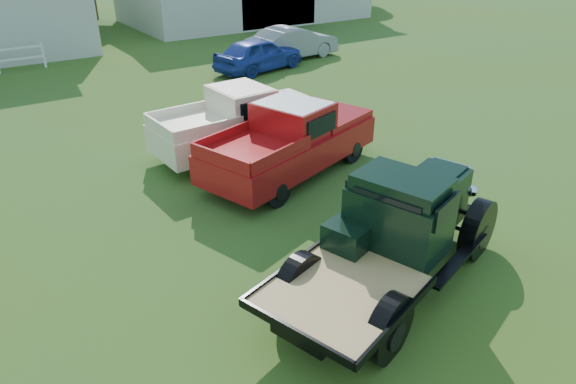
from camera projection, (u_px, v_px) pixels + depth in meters
ground at (313, 264)px, 10.23m from camera, size 120.00×120.00×0.00m
vintage_flatbed at (394, 233)px, 9.20m from camera, size 5.92×3.70×2.19m
red_pickup at (290, 139)px, 13.52m from camera, size 5.86×3.64×2.00m
white_pickup at (239, 121)px, 14.87m from camera, size 5.30×2.27×1.91m
misc_car_blue at (259, 54)px, 23.53m from camera, size 4.74×2.70×1.52m
misc_car_grey at (293, 43)px, 25.71m from camera, size 4.88×1.99×1.58m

